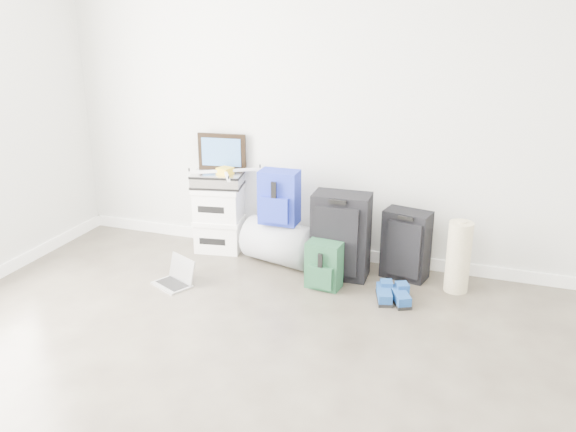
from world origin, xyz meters
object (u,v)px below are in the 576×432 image
at_px(duffel_bag, 280,242).
at_px(large_suitcase, 341,236).
at_px(boxes_stack, 219,218).
at_px(carry_on, 406,245).
at_px(briefcase, 218,179).
at_px(laptop, 176,278).

relative_size(duffel_bag, large_suitcase, 0.86).
bearing_deg(boxes_stack, carry_on, -10.90).
bearing_deg(boxes_stack, large_suitcase, -18.86).
bearing_deg(large_suitcase, duffel_bag, 168.07).
relative_size(briefcase, carry_on, 0.76).
height_order(briefcase, large_suitcase, briefcase).
xyz_separation_m(duffel_bag, carry_on, (1.04, 0.05, 0.10)).
height_order(large_suitcase, laptop, large_suitcase).
distance_m(boxes_stack, carry_on, 1.65).
bearing_deg(large_suitcase, carry_on, 14.21).
xyz_separation_m(boxes_stack, large_suitcase, (1.15, -0.20, 0.05)).
bearing_deg(duffel_bag, boxes_stack, -174.95).
xyz_separation_m(briefcase, carry_on, (1.65, -0.05, -0.37)).
distance_m(boxes_stack, briefcase, 0.35).
bearing_deg(duffel_bag, laptop, -118.45).
relative_size(briefcase, duffel_bag, 0.71).
bearing_deg(boxes_stack, duffel_bag, -18.95).
bearing_deg(large_suitcase, boxes_stack, 167.96).
distance_m(duffel_bag, carry_on, 1.04).
distance_m(boxes_stack, duffel_bag, 0.63).
bearing_deg(large_suitcase, briefcase, 167.96).
distance_m(briefcase, duffel_bag, 0.77).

